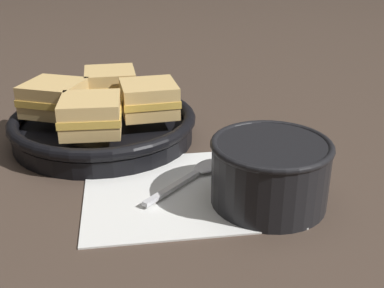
{
  "coord_description": "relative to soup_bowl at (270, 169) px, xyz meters",
  "views": [
    {
      "loc": [
        -0.14,
        -0.51,
        0.29
      ],
      "look_at": [
        0.0,
        0.02,
        0.04
      ],
      "focal_mm": 45.0,
      "sensor_mm": 36.0,
      "label": 1
    }
  ],
  "objects": [
    {
      "name": "sandwich_far_right",
      "position": [
        -0.15,
        0.3,
        0.02
      ],
      "size": [
        0.08,
        0.08,
        0.05
      ],
      "rotation": [
        0.0,
        0.0,
        9.36
      ],
      "color": "#DBB26B",
      "rests_on": "skillet"
    },
    {
      "name": "soup_bowl",
      "position": [
        0.0,
        0.0,
        0.0
      ],
      "size": [
        0.14,
        0.14,
        0.08
      ],
      "color": "black",
      "rests_on": "ground_plane"
    },
    {
      "name": "sandwich_near_left",
      "position": [
        -0.23,
        0.25,
        0.02
      ],
      "size": [
        0.11,
        0.11,
        0.05
      ],
      "rotation": [
        0.0,
        0.0,
        4.2
      ],
      "color": "#DBB26B",
      "rests_on": "skillet"
    },
    {
      "name": "skillet",
      "position": [
        -0.17,
        0.23,
        -0.02
      ],
      "size": [
        0.27,
        0.27,
        0.04
      ],
      "color": "black",
      "rests_on": "ground_plane"
    },
    {
      "name": "sandwich_near_right",
      "position": [
        -0.18,
        0.16,
        0.02
      ],
      "size": [
        0.09,
        0.09,
        0.05
      ],
      "rotation": [
        0.0,
        0.0,
        6.14
      ],
      "color": "#DBB26B",
      "rests_on": "skillet"
    },
    {
      "name": "sandwich_far_left",
      "position": [
        -0.1,
        0.21,
        0.02
      ],
      "size": [
        0.08,
        0.08,
        0.05
      ],
      "rotation": [
        0.0,
        0.0,
        7.83
      ],
      "color": "#DBB26B",
      "rests_on": "skillet"
    },
    {
      "name": "napkin",
      "position": [
        -0.09,
        0.05,
        -0.04
      ],
      "size": [
        0.26,
        0.22,
        0.0
      ],
      "color": "white",
      "rests_on": "ground_plane"
    },
    {
      "name": "spoon",
      "position": [
        -0.06,
        0.08,
        -0.04
      ],
      "size": [
        0.12,
        0.1,
        0.01
      ],
      "rotation": [
        0.0,
        0.0,
        0.67
      ],
      "color": "silver",
      "rests_on": "napkin"
    },
    {
      "name": "ground_plane",
      "position": [
        -0.07,
        0.07,
        -0.04
      ],
      "size": [
        4.0,
        4.0,
        0.0
      ],
      "primitive_type": "plane",
      "color": "#47382D"
    }
  ]
}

